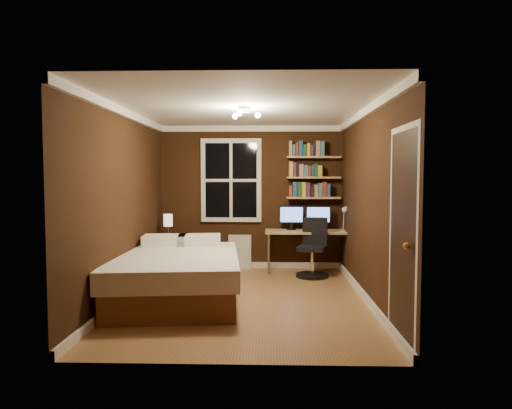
{
  "coord_description": "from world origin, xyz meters",
  "views": [
    {
      "loc": [
        0.32,
        -5.93,
        1.62
      ],
      "look_at": [
        0.13,
        0.45,
        1.23
      ],
      "focal_mm": 32.0,
      "sensor_mm": 36.0,
      "label": 1
    }
  ],
  "objects_px": {
    "desk": "(309,234)",
    "monitor_right": "(318,218)",
    "radiator": "(240,252)",
    "desk_lamp": "(344,218)",
    "monitor_left": "(291,218)",
    "office_chair": "(313,255)",
    "bed": "(177,275)",
    "bedside_lamp": "(168,227)",
    "nightstand": "(168,256)"
  },
  "relations": [
    {
      "from": "bedside_lamp",
      "to": "office_chair",
      "type": "distance_m",
      "value": 2.45
    },
    {
      "from": "nightstand",
      "to": "desk_lamp",
      "type": "relative_size",
      "value": 1.26
    },
    {
      "from": "bed",
      "to": "nightstand",
      "type": "height_order",
      "value": "bed"
    },
    {
      "from": "nightstand",
      "to": "monitor_left",
      "type": "height_order",
      "value": "monitor_left"
    },
    {
      "from": "nightstand",
      "to": "monitor_right",
      "type": "bearing_deg",
      "value": 23.12
    },
    {
      "from": "radiator",
      "to": "monitor_left",
      "type": "bearing_deg",
      "value": -7.26
    },
    {
      "from": "bedside_lamp",
      "to": "office_chair",
      "type": "relative_size",
      "value": 0.46
    },
    {
      "from": "desk",
      "to": "monitor_left",
      "type": "relative_size",
      "value": 3.43
    },
    {
      "from": "desk_lamp",
      "to": "radiator",
      "type": "bearing_deg",
      "value": 169.78
    },
    {
      "from": "nightstand",
      "to": "radiator",
      "type": "relative_size",
      "value": 0.93
    },
    {
      "from": "nightstand",
      "to": "office_chair",
      "type": "xyz_separation_m",
      "value": [
        2.4,
        -0.22,
        0.08
      ]
    },
    {
      "from": "monitor_right",
      "to": "bedside_lamp",
      "type": "bearing_deg",
      "value": -174.14
    },
    {
      "from": "bed",
      "to": "desk_lamp",
      "type": "height_order",
      "value": "desk_lamp"
    },
    {
      "from": "radiator",
      "to": "monitor_left",
      "type": "relative_size",
      "value": 1.38
    },
    {
      "from": "radiator",
      "to": "desk",
      "type": "distance_m",
      "value": 1.25
    },
    {
      "from": "bedside_lamp",
      "to": "bed",
      "type": "bearing_deg",
      "value": -73.82
    },
    {
      "from": "desk_lamp",
      "to": "desk",
      "type": "bearing_deg",
      "value": 167.3
    },
    {
      "from": "bed",
      "to": "monitor_left",
      "type": "relative_size",
      "value": 5.47
    },
    {
      "from": "bed",
      "to": "office_chair",
      "type": "xyz_separation_m",
      "value": [
        1.92,
        1.43,
        0.03
      ]
    },
    {
      "from": "bed",
      "to": "desk_lamp",
      "type": "distance_m",
      "value": 3.06
    },
    {
      "from": "desk",
      "to": "desk_lamp",
      "type": "relative_size",
      "value": 3.36
    },
    {
      "from": "nightstand",
      "to": "desk",
      "type": "xyz_separation_m",
      "value": [
        2.37,
        0.19,
        0.36
      ]
    },
    {
      "from": "bed",
      "to": "office_chair",
      "type": "height_order",
      "value": "office_chair"
    },
    {
      "from": "nightstand",
      "to": "radiator",
      "type": "xyz_separation_m",
      "value": [
        1.18,
        0.37,
        0.02
      ]
    },
    {
      "from": "monitor_left",
      "to": "desk",
      "type": "bearing_deg",
      "value": -14.2
    },
    {
      "from": "desk",
      "to": "monitor_left",
      "type": "distance_m",
      "value": 0.4
    },
    {
      "from": "desk",
      "to": "monitor_right",
      "type": "xyz_separation_m",
      "value": [
        0.17,
        0.07,
        0.27
      ]
    },
    {
      "from": "desk",
      "to": "monitor_right",
      "type": "distance_m",
      "value": 0.33
    },
    {
      "from": "office_chair",
      "to": "monitor_right",
      "type": "bearing_deg",
      "value": 92.06
    },
    {
      "from": "radiator",
      "to": "desk_lamp",
      "type": "relative_size",
      "value": 1.35
    },
    {
      "from": "radiator",
      "to": "monitor_right",
      "type": "relative_size",
      "value": 1.38
    },
    {
      "from": "monitor_right",
      "to": "desk_lamp",
      "type": "height_order",
      "value": "desk_lamp"
    },
    {
      "from": "office_chair",
      "to": "bed",
      "type": "bearing_deg",
      "value": -125.89
    },
    {
      "from": "bed",
      "to": "office_chair",
      "type": "relative_size",
      "value": 2.48
    },
    {
      "from": "nightstand",
      "to": "desk",
      "type": "distance_m",
      "value": 2.4
    },
    {
      "from": "bedside_lamp",
      "to": "desk_lamp",
      "type": "bearing_deg",
      "value": 1.08
    },
    {
      "from": "office_chair",
      "to": "nightstand",
      "type": "bearing_deg",
      "value": -167.66
    },
    {
      "from": "nightstand",
      "to": "desk_lamp",
      "type": "height_order",
      "value": "desk_lamp"
    },
    {
      "from": "nightstand",
      "to": "office_chair",
      "type": "relative_size",
      "value": 0.58
    },
    {
      "from": "nightstand",
      "to": "bed",
      "type": "bearing_deg",
      "value": -56.56
    },
    {
      "from": "bed",
      "to": "radiator",
      "type": "relative_size",
      "value": 3.98
    },
    {
      "from": "nightstand",
      "to": "desk",
      "type": "bearing_deg",
      "value": 21.76
    },
    {
      "from": "bedside_lamp",
      "to": "radiator",
      "type": "bearing_deg",
      "value": 17.56
    },
    {
      "from": "bedside_lamp",
      "to": "radiator",
      "type": "xyz_separation_m",
      "value": [
        1.18,
        0.37,
        -0.47
      ]
    },
    {
      "from": "bed",
      "to": "monitor_left",
      "type": "bearing_deg",
      "value": 44.17
    },
    {
      "from": "bedside_lamp",
      "to": "desk_lamp",
      "type": "xyz_separation_m",
      "value": [
        2.95,
        0.06,
        0.15
      ]
    },
    {
      "from": "bedside_lamp",
      "to": "monitor_right",
      "type": "bearing_deg",
      "value": 5.86
    },
    {
      "from": "radiator",
      "to": "nightstand",
      "type": "bearing_deg",
      "value": -162.44
    },
    {
      "from": "nightstand",
      "to": "desk_lamp",
      "type": "xyz_separation_m",
      "value": [
        2.95,
        0.06,
        0.64
      ]
    },
    {
      "from": "bedside_lamp",
      "to": "office_chair",
      "type": "height_order",
      "value": "bedside_lamp"
    }
  ]
}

